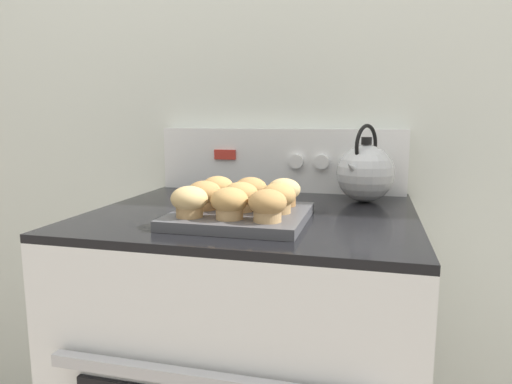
# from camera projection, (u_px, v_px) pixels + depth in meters

# --- Properties ---
(wall_back) EXTENTS (8.00, 0.05, 2.40)m
(wall_back) POSITION_uv_depth(u_px,v_px,m) (284.00, 91.00, 1.43)
(wall_back) COLOR silver
(wall_back) RESTS_ON ground_plane
(stove_range) EXTENTS (0.77, 0.72, 0.89)m
(stove_range) POSITION_uv_depth(u_px,v_px,m) (255.00, 377.00, 1.19)
(stove_range) COLOR white
(stove_range) RESTS_ON ground_plane
(control_panel) EXTENTS (0.76, 0.07, 0.19)m
(control_panel) POSITION_uv_depth(u_px,v_px,m) (281.00, 160.00, 1.41)
(control_panel) COLOR white
(control_panel) RESTS_ON stove_range
(muffin_pan) EXTENTS (0.29, 0.29, 0.02)m
(muffin_pan) POSITION_uv_depth(u_px,v_px,m) (240.00, 216.00, 1.01)
(muffin_pan) COLOR #4C4C51
(muffin_pan) RESTS_ON stove_range
(muffin_r0_c0) EXTENTS (0.08, 0.08, 0.06)m
(muffin_r0_c0) POSITION_uv_depth(u_px,v_px,m) (189.00, 201.00, 0.94)
(muffin_r0_c0) COLOR tan
(muffin_r0_c0) RESTS_ON muffin_pan
(muffin_r0_c1) EXTENTS (0.08, 0.08, 0.06)m
(muffin_r0_c1) POSITION_uv_depth(u_px,v_px,m) (228.00, 203.00, 0.92)
(muffin_r0_c1) COLOR tan
(muffin_r0_c1) RESTS_ON muffin_pan
(muffin_r0_c2) EXTENTS (0.08, 0.08, 0.06)m
(muffin_r0_c2) POSITION_uv_depth(u_px,v_px,m) (267.00, 205.00, 0.90)
(muffin_r0_c2) COLOR tan
(muffin_r0_c2) RESTS_ON muffin_pan
(muffin_r1_c0) EXTENTS (0.08, 0.08, 0.06)m
(muffin_r1_c0) POSITION_uv_depth(u_px,v_px,m) (204.00, 195.00, 1.02)
(muffin_r1_c0) COLOR #A37A4C
(muffin_r1_c0) RESTS_ON muffin_pan
(muffin_r1_c1) EXTENTS (0.08, 0.08, 0.06)m
(muffin_r1_c1) POSITION_uv_depth(u_px,v_px,m) (240.00, 196.00, 1.00)
(muffin_r1_c1) COLOR tan
(muffin_r1_c1) RESTS_ON muffin_pan
(muffin_r1_c2) EXTENTS (0.08, 0.08, 0.06)m
(muffin_r1_c2) POSITION_uv_depth(u_px,v_px,m) (278.00, 198.00, 0.98)
(muffin_r1_c2) COLOR tan
(muffin_r1_c2) RESTS_ON muffin_pan
(muffin_r2_c0) EXTENTS (0.08, 0.08, 0.06)m
(muffin_r2_c0) POSITION_uv_depth(u_px,v_px,m) (218.00, 189.00, 1.10)
(muffin_r2_c0) COLOR #A37A4C
(muffin_r2_c0) RESTS_ON muffin_pan
(muffin_r2_c1) EXTENTS (0.08, 0.08, 0.06)m
(muffin_r2_c1) POSITION_uv_depth(u_px,v_px,m) (251.00, 190.00, 1.08)
(muffin_r2_c1) COLOR #A37A4C
(muffin_r2_c1) RESTS_ON muffin_pan
(muffin_r2_c2) EXTENTS (0.08, 0.08, 0.06)m
(muffin_r2_c2) POSITION_uv_depth(u_px,v_px,m) (284.00, 192.00, 1.06)
(muffin_r2_c2) COLOR olive
(muffin_r2_c2) RESTS_ON muffin_pan
(tea_kettle) EXTENTS (0.15, 0.18, 0.21)m
(tea_kettle) POSITION_uv_depth(u_px,v_px,m) (365.00, 172.00, 1.22)
(tea_kettle) COLOR silver
(tea_kettle) RESTS_ON stove_range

